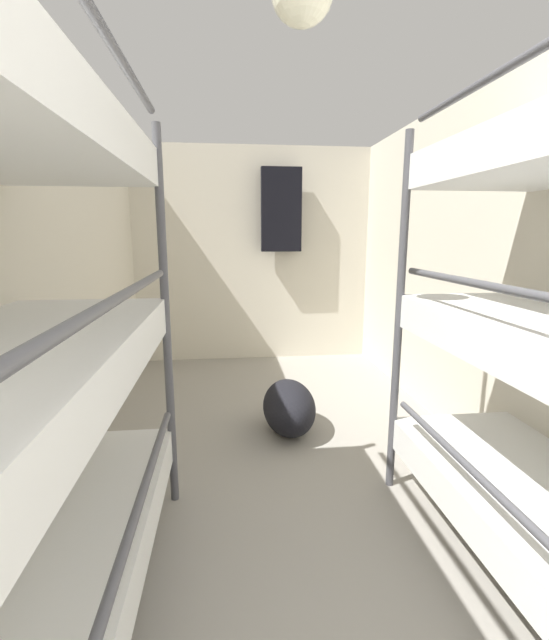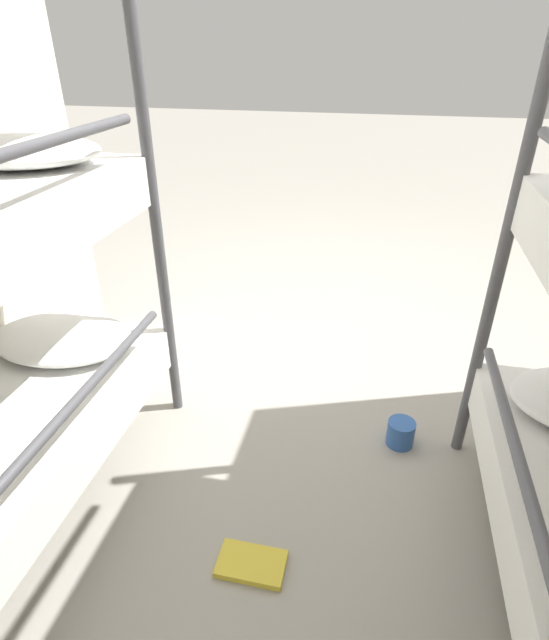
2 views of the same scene
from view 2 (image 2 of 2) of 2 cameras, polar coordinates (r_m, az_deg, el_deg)
The scene contains 3 objects.
ground_plane at distance 2.72m, azimuth 5.91°, elevation -4.02°, with size 20.00×20.00×0.00m, color gray.
tin_can at distance 2.20m, azimuth 14.21°, elevation -12.40°, with size 0.11×0.11×0.11m.
floor_book at distance 1.80m, azimuth -2.66°, elevation -26.07°, with size 0.22×0.13×0.02m.
Camera 2 is at (-0.21, 2.26, 1.50)m, focal length 28.00 mm.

